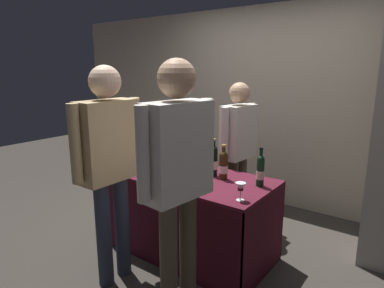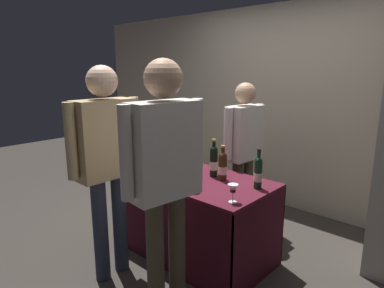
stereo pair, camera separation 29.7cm
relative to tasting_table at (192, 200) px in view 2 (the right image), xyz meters
The scene contains 18 objects.
ground_plane 0.52m from the tasting_table, ahead, with size 12.00×12.00×0.00m, color #38332D.
back_partition 1.82m from the tasting_table, 90.00° to the left, with size 6.75×0.12×2.46m, color #B2A893.
tasting_table is the anchor object (origin of this frame).
featured_wine_bottle 0.72m from the tasting_table, 12.27° to the left, with size 0.07×0.07×0.33m.
display_bottle_0 0.63m from the tasting_table, 153.07° to the right, with size 0.08×0.08×0.31m.
display_bottle_1 0.49m from the tasting_table, 121.21° to the right, with size 0.08×0.08×0.32m.
display_bottle_2 0.49m from the tasting_table, 140.04° to the left, with size 0.07×0.07×0.30m.
display_bottle_3 0.38m from the tasting_table, 145.20° to the left, with size 0.08×0.08×0.30m.
display_bottle_4 0.46m from the tasting_table, 20.71° to the left, with size 0.08×0.08×0.31m.
display_bottle_5 0.43m from the tasting_table, 41.56° to the left, with size 0.07×0.07×0.34m.
wine_glass_near_vendor 0.57m from the tasting_table, behind, with size 0.07×0.07×0.12m.
wine_glass_mid 0.75m from the tasting_table, 21.21° to the right, with size 0.08×0.08×0.14m.
wine_glass_near_taster 0.51m from the tasting_table, 47.54° to the right, with size 0.07×0.07×0.15m.
flower_vase 0.58m from the tasting_table, 150.56° to the left, with size 0.11×0.11×0.37m.
brochure_stand 0.64m from the tasting_table, behind, with size 0.18×0.01×0.15m, color silver.
vendor_presenter 0.84m from the tasting_table, 84.72° to the left, with size 0.24×0.58×1.57m.
taster_foreground_right 0.93m from the tasting_table, 110.80° to the right, with size 0.24×0.65×1.74m.
taster_foreground_left 1.00m from the tasting_table, 59.91° to the right, with size 0.27×0.64×1.78m.
Camera 2 is at (1.96, -2.14, 1.72)m, focal length 31.43 mm.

